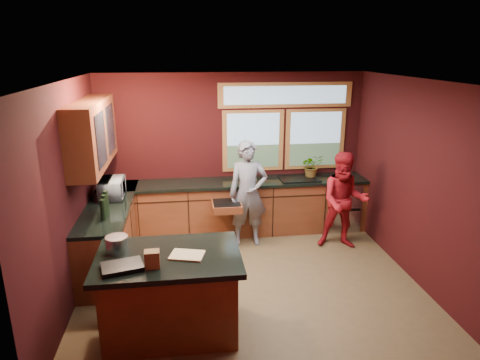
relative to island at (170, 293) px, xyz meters
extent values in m
plane|color=brown|center=(1.04, 0.92, -0.48)|extent=(4.50, 4.50, 0.00)
cube|color=black|center=(1.04, 2.92, 0.87)|extent=(4.50, 0.02, 2.70)
cube|color=black|center=(1.04, -1.08, 0.87)|extent=(4.50, 0.02, 2.70)
cube|color=black|center=(-1.21, 0.92, 0.87)|extent=(0.02, 4.00, 2.70)
cube|color=black|center=(3.29, 0.92, 0.87)|extent=(0.02, 4.00, 2.70)
cube|color=silver|center=(1.04, 0.92, 2.22)|extent=(4.50, 4.00, 0.02)
cube|color=#758FA2|center=(1.39, 2.91, 1.07)|extent=(1.06, 0.02, 1.06)
cube|color=#758FA2|center=(2.49, 2.91, 1.07)|extent=(1.06, 0.02, 1.06)
cube|color=#9F632E|center=(1.94, 2.91, 1.84)|extent=(2.30, 0.02, 0.42)
cube|color=#582A14|center=(-1.03, 1.77, 1.47)|extent=(0.36, 1.80, 0.90)
cube|color=#582A14|center=(1.04, 2.62, -0.04)|extent=(4.50, 0.60, 0.88)
cube|color=black|center=(1.04, 2.61, 0.43)|extent=(4.50, 0.64, 0.05)
cube|color=#B7B7BC|center=(2.89, 2.60, -0.05)|extent=(0.60, 0.58, 0.85)
cube|color=black|center=(2.14, 2.58, 0.43)|extent=(0.66, 0.46, 0.05)
cube|color=#582A14|center=(-0.91, 1.77, -0.04)|extent=(0.60, 2.30, 0.88)
cube|color=black|center=(-0.90, 1.77, 0.43)|extent=(0.64, 2.30, 0.05)
cube|color=#582A14|center=(0.00, 0.00, -0.04)|extent=(1.40, 0.90, 0.88)
cube|color=black|center=(0.00, 0.00, 0.44)|extent=(1.55, 1.05, 0.06)
imported|color=slate|center=(1.20, 2.16, 0.37)|extent=(0.64, 0.43, 1.71)
imported|color=maroon|center=(2.67, 1.82, 0.30)|extent=(0.87, 0.75, 1.56)
imported|color=#999999|center=(-0.88, 2.03, 0.60)|extent=(0.36, 0.53, 0.29)
imported|color=#999999|center=(2.39, 2.67, 0.65)|extent=(0.37, 0.32, 0.41)
cylinder|color=white|center=(1.35, 2.62, 0.59)|extent=(0.12, 0.12, 0.28)
cube|color=tan|center=(0.20, -0.05, 0.48)|extent=(0.40, 0.34, 0.02)
cylinder|color=silver|center=(-0.55, 0.15, 0.56)|extent=(0.24, 0.24, 0.18)
cube|color=brown|center=(-0.15, -0.25, 0.56)|extent=(0.16, 0.13, 0.18)
cube|color=black|center=(-0.45, -0.25, 0.49)|extent=(0.46, 0.37, 0.05)
camera|label=1|loc=(0.21, -4.21, 2.58)|focal=32.00mm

